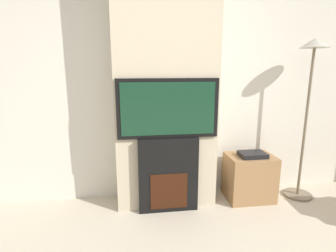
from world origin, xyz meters
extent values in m
cube|color=silver|center=(0.00, 2.03, 1.35)|extent=(6.00, 0.06, 2.70)
cube|color=beige|center=(0.00, 1.81, 1.35)|extent=(1.06, 0.38, 2.70)
cube|color=black|center=(0.00, 1.62, 0.40)|extent=(0.62, 0.14, 0.80)
cube|color=#33160A|center=(0.00, 1.55, 0.24)|extent=(0.38, 0.01, 0.38)
cube|color=black|center=(0.00, 1.62, 1.09)|extent=(1.01, 0.06, 0.59)
cube|color=#143823|center=(0.00, 1.59, 1.09)|extent=(0.93, 0.01, 0.52)
cylinder|color=#726651|center=(1.57, 1.71, 0.01)|extent=(0.32, 0.32, 0.03)
cylinder|color=#726651|center=(1.57, 1.71, 0.86)|extent=(0.03, 0.03, 1.67)
cone|color=#B7B2A3|center=(1.57, 1.71, 1.74)|extent=(0.30, 0.30, 0.10)
cube|color=#997047|center=(0.96, 1.73, 0.26)|extent=(0.52, 0.38, 0.52)
cube|color=black|center=(0.96, 1.69, 0.55)|extent=(0.29, 0.21, 0.05)
camera|label=1|loc=(-0.35, -0.92, 1.48)|focal=28.00mm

